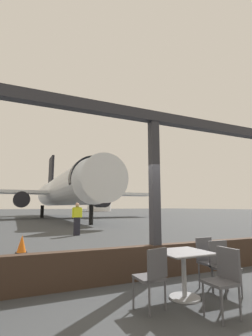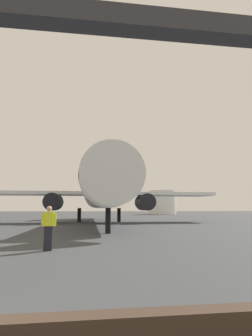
% 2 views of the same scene
% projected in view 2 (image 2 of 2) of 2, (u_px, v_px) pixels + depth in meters
% --- Properties ---
extents(ground_plane, '(220.00, 220.00, 0.00)m').
position_uv_depth(ground_plane, '(76.00, 219.00, 41.33)').
color(ground_plane, '#383A3D').
extents(airplane, '(27.17, 32.17, 10.61)m').
position_uv_depth(airplane, '(101.00, 190.00, 30.59)').
color(airplane, silver).
rests_on(airplane, ground).
extents(ground_crew_worker, '(0.57, 0.22, 1.74)m').
position_uv_depth(ground_crew_worker, '(49.00, 227.00, 10.81)').
color(ground_crew_worker, black).
rests_on(ground_crew_worker, ground).
extents(fuel_storage_tank, '(7.45, 7.45, 6.42)m').
position_uv_depth(fuel_storage_tank, '(162.00, 202.00, 74.68)').
color(fuel_storage_tank, white).
rests_on(fuel_storage_tank, ground).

